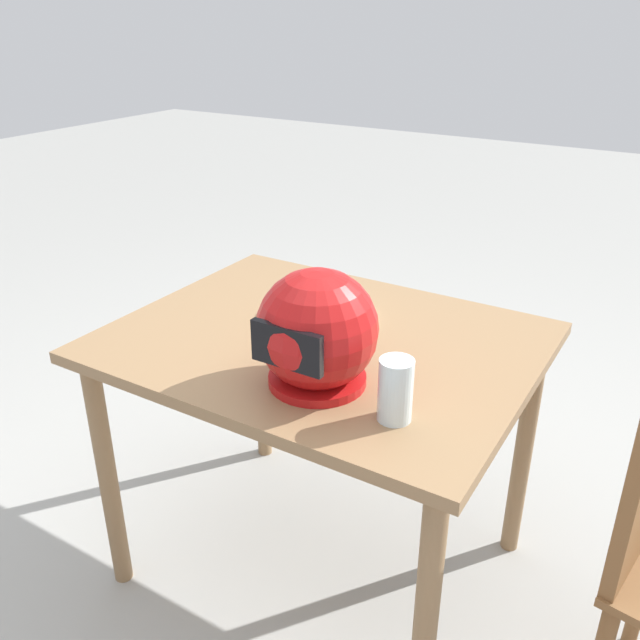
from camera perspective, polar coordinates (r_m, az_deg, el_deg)
ground_plane at (r=2.11m, az=0.15°, el=-19.77°), size 14.00×14.00×0.00m
dining_table at (r=1.72m, az=0.17°, el=-4.34°), size 1.03×0.82×0.74m
pizza_plate at (r=1.77m, az=-0.17°, el=0.38°), size 0.31×0.31×0.01m
pizza at (r=1.76m, az=-0.09°, el=0.89°), size 0.26×0.26×0.05m
motorcycle_helmet at (r=1.41m, az=-0.27°, el=-1.00°), size 0.26×0.26×0.26m
drinking_glass at (r=1.33m, az=6.44°, el=-5.94°), size 0.07×0.07×0.13m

